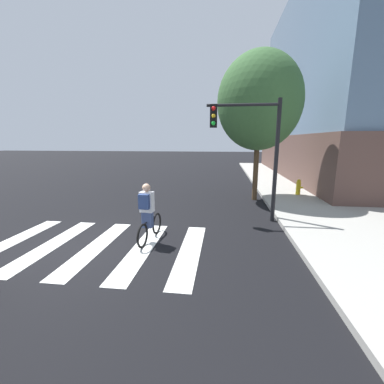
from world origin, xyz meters
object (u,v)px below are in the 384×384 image
object	(u,v)px
fire_hydrant	(298,187)
street_tree_near	(259,102)
cyclist	(148,213)
traffic_light_near	(252,140)

from	to	relation	value
fire_hydrant	street_tree_near	size ratio (longest dim) A/B	0.12
fire_hydrant	street_tree_near	xyz separation A→B (m)	(-2.26, -0.79, 4.02)
cyclist	fire_hydrant	xyz separation A→B (m)	(5.87, 6.43, -0.31)
cyclist	fire_hydrant	bearing A→B (deg)	47.62
street_tree_near	traffic_light_near	bearing A→B (deg)	-100.17
cyclist	fire_hydrant	world-z (taller)	cyclist
traffic_light_near	fire_hydrant	size ratio (longest dim) A/B	5.38
traffic_light_near	street_tree_near	distance (m)	3.74
cyclist	street_tree_near	world-z (taller)	street_tree_near
traffic_light_near	fire_hydrant	xyz separation A→B (m)	(2.85, 4.07, -2.33)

